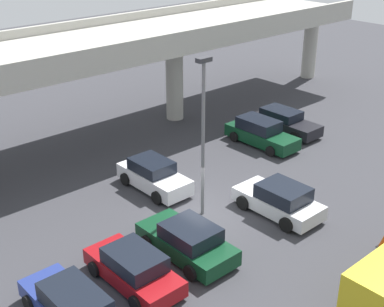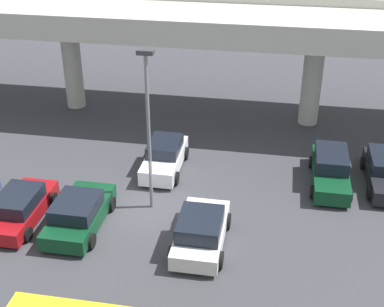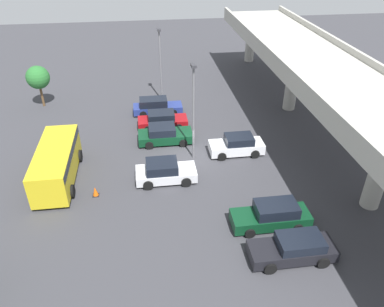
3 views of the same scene
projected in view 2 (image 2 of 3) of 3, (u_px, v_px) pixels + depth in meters
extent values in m
plane|color=#38383D|center=(146.00, 209.00, 25.17)|extent=(97.79, 97.79, 0.00)
cube|color=#ADAAA0|center=(188.00, 22.00, 31.85)|extent=(45.64, 7.31, 0.90)
cube|color=#ADAAA0|center=(176.00, 26.00, 28.47)|extent=(45.64, 0.30, 0.55)
cylinder|color=#ADAAA0|center=(73.00, 66.00, 34.54)|extent=(1.19, 1.19, 5.51)
cylinder|color=#ADAAA0|center=(312.00, 81.00, 32.23)|extent=(1.19, 1.19, 5.51)
cube|color=maroon|center=(21.00, 210.00, 24.20)|extent=(1.80, 4.46, 0.65)
cube|color=black|center=(18.00, 200.00, 23.79)|extent=(1.66, 2.34, 0.64)
cylinder|color=black|center=(17.00, 195.00, 25.62)|extent=(0.22, 0.64, 0.64)
cylinder|color=black|center=(53.00, 199.00, 25.34)|extent=(0.22, 0.64, 0.64)
cylinder|color=black|center=(27.00, 234.00, 22.95)|extent=(0.22, 0.64, 0.64)
cube|color=#0C381E|center=(80.00, 215.00, 23.79)|extent=(1.98, 4.56, 0.71)
cube|color=black|center=(76.00, 206.00, 23.24)|extent=(1.82, 2.21, 0.63)
cylinder|color=black|center=(70.00, 200.00, 25.26)|extent=(0.22, 0.67, 0.67)
cylinder|color=black|center=(112.00, 204.00, 24.95)|extent=(0.22, 0.67, 0.67)
cylinder|color=black|center=(46.00, 236.00, 22.82)|extent=(0.22, 0.67, 0.67)
cylinder|color=black|center=(91.00, 241.00, 22.51)|extent=(0.22, 0.67, 0.67)
cube|color=silver|center=(164.00, 160.00, 28.15)|extent=(1.74, 4.34, 0.79)
cube|color=black|center=(165.00, 146.00, 27.97)|extent=(1.60, 2.19, 0.61)
cylinder|color=black|center=(176.00, 178.00, 26.96)|extent=(0.22, 0.69, 0.69)
cylinder|color=black|center=(142.00, 175.00, 27.23)|extent=(0.22, 0.69, 0.69)
cylinder|color=black|center=(186.00, 153.00, 29.29)|extent=(0.22, 0.69, 0.69)
cylinder|color=black|center=(154.00, 150.00, 29.56)|extent=(0.22, 0.69, 0.69)
cube|color=silver|center=(201.00, 234.00, 22.63)|extent=(1.94, 4.34, 0.68)
cube|color=black|center=(200.00, 224.00, 22.06)|extent=(1.79, 2.24, 0.68)
cylinder|color=black|center=(184.00, 216.00, 24.03)|extent=(0.22, 0.72, 0.72)
cylinder|color=black|center=(228.00, 221.00, 23.73)|extent=(0.22, 0.72, 0.72)
cylinder|color=black|center=(172.00, 254.00, 21.71)|extent=(0.22, 0.72, 0.72)
cylinder|color=black|center=(220.00, 260.00, 21.40)|extent=(0.22, 0.72, 0.72)
cube|color=#0C381E|center=(330.00, 174.00, 26.94)|extent=(1.71, 4.83, 0.75)
cube|color=black|center=(332.00, 158.00, 26.85)|extent=(1.58, 2.56, 0.71)
cylinder|color=black|center=(350.00, 195.00, 25.62)|extent=(0.22, 0.64, 0.64)
cylinder|color=black|center=(312.00, 192.00, 25.89)|extent=(0.22, 0.64, 0.64)
cylinder|color=black|center=(345.00, 165.00, 28.21)|extent=(0.22, 0.64, 0.64)
cylinder|color=black|center=(311.00, 162.00, 28.47)|extent=(0.22, 0.64, 0.64)
cylinder|color=black|center=(370.00, 193.00, 25.77)|extent=(0.22, 0.70, 0.70)
cylinder|color=black|center=(363.00, 163.00, 28.34)|extent=(0.22, 0.70, 0.70)
cylinder|color=slate|center=(149.00, 136.00, 23.56)|extent=(0.16, 0.16, 7.48)
cube|color=#333338|center=(145.00, 52.00, 21.72)|extent=(0.70, 0.35, 0.20)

